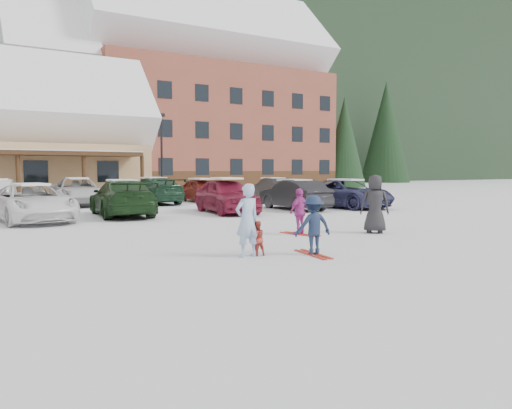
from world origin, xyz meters
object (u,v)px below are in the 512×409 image
parked_car_3 (122,198)px  parked_car_6 (345,194)px  bystander_dark (375,204)px  child_magenta (300,212)px  parked_car_4 (226,196)px  parked_car_11 (153,191)px  child_navy (313,225)px  adult_skier (247,220)px  alpine_hotel (189,105)px  lamp_post (162,149)px  parked_car_2 (31,203)px  parked_car_13 (273,189)px  parked_car_10 (77,192)px  parked_car_12 (202,190)px  parked_car_5 (294,195)px  toddler_red (257,238)px

parked_car_3 → parked_car_6: bearing=178.4°
bystander_dark → parked_car_3: bystander_dark is taller
child_magenta → parked_car_4: 7.90m
child_magenta → bystander_dark: bystander_dark is taller
parked_car_6 → parked_car_11: 10.74m
child_navy → parked_car_6: (9.94, 10.38, 0.04)m
adult_skier → parked_car_3: adult_skier is taller
parked_car_6 → parked_car_11: parked_car_11 is taller
alpine_hotel → bystander_dark: (-9.93, -37.26, -7.74)m
parked_car_11 → child_navy: bearing=79.5°
lamp_post → child_magenta: (-4.22, -23.21, -2.73)m
lamp_post → child_navy: lamp_post is taller
lamp_post → parked_car_4: (-2.65, -15.46, -2.64)m
parked_car_6 → parked_car_3: bearing=166.0°
lamp_post → parked_car_4: size_ratio=1.33×
alpine_hotel → child_magenta: 39.17m
parked_car_2 → parked_car_13: 16.79m
child_navy → parked_car_10: (-1.40, 18.97, 0.06)m
parked_car_4 → parked_car_2: bearing=-175.8°
parked_car_6 → parked_car_12: parked_car_6 is taller
lamp_post → parked_car_6: size_ratio=1.17×
lamp_post → bystander_dark: (-2.04, -24.07, -2.53)m
parked_car_2 → parked_car_10: (3.19, 7.90, 0.04)m
parked_car_2 → parked_car_5: parked_car_5 is taller
child_navy → parked_car_12: bearing=-98.8°
lamp_post → parked_car_13: lamp_post is taller
adult_skier → parked_car_13: (12.02, 17.67, -0.11)m
parked_car_5 → parked_car_10: parked_car_10 is taller
parked_car_3 → parked_car_12: 9.44m
alpine_hotel → parked_car_5: size_ratio=7.22×
child_navy → parked_car_5: bearing=-114.9°
parked_car_4 → parked_car_10: 9.49m
toddler_red → parked_car_5: parked_car_5 is taller
child_navy → bystander_dark: bystander_dark is taller
adult_skier → parked_car_12: size_ratio=0.40×
lamp_post → parked_car_3: size_ratio=1.17×
adult_skier → parked_car_10: adult_skier is taller
child_navy → parked_car_10: parked_car_10 is taller
child_magenta → parked_car_2: parked_car_2 is taller
child_navy → parked_car_10: size_ratio=0.25×
parked_car_3 → lamp_post: bearing=-111.0°
child_navy → parked_car_11: 18.38m
alpine_hotel → child_navy: (-13.91, -39.42, -7.96)m
parked_car_3 → parked_car_6: 11.07m
parked_car_10 → bystander_dark: bearing=-69.4°
toddler_red → child_magenta: child_magenta is taller
parked_car_3 → parked_car_6: (11.00, -1.24, -0.03)m
alpine_hotel → parked_car_6: size_ratio=6.12×
parked_car_3 → alpine_hotel: bearing=-113.5°
adult_skier → child_navy: size_ratio=1.20×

